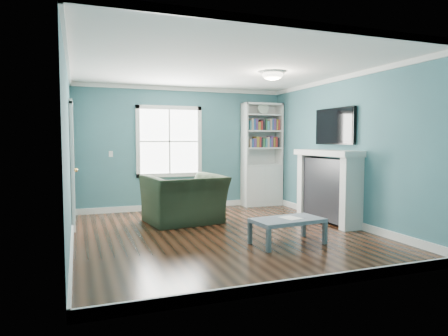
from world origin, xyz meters
name	(u,v)px	position (x,y,z in m)	size (l,w,h in m)	color
floor	(223,234)	(0.00, 0.00, 0.00)	(5.00, 5.00, 0.00)	black
room_walls	(223,133)	(0.00, 0.00, 1.58)	(5.00, 5.00, 5.00)	#3B6570
trim	(223,156)	(0.00, 0.00, 1.24)	(4.50, 5.00, 2.60)	white
window	(169,141)	(-0.30, 2.49, 1.45)	(1.40, 0.06, 1.50)	white
bookshelf	(262,165)	(1.77, 2.30, 0.92)	(0.90, 0.35, 2.31)	silver
fireplace	(328,187)	(2.08, 0.20, 0.64)	(0.44, 1.58, 1.30)	black
tv	(335,126)	(2.20, 0.20, 1.72)	(0.06, 1.10, 0.65)	black
door	(72,164)	(-2.22, 1.40, 1.07)	(0.12, 0.98, 2.17)	silver
ceiling_fixture	(273,75)	(0.90, 0.10, 2.55)	(0.38, 0.38, 0.15)	white
light_switch	(111,154)	(-1.50, 2.48, 1.20)	(0.08, 0.01, 0.12)	white
recliner	(184,191)	(-0.36, 1.04, 0.57)	(1.31, 0.85, 1.15)	#222D1C
coffee_table	(287,222)	(0.65, -0.88, 0.32)	(1.05, 0.65, 0.36)	#4B545A
paper_sheet	(291,218)	(0.71, -0.87, 0.37)	(0.23, 0.29, 0.00)	white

